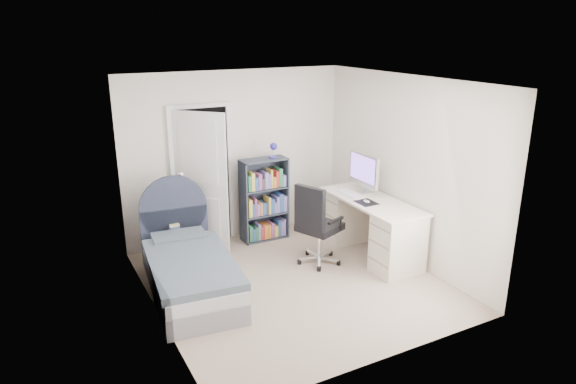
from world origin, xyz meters
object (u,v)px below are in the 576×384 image
bookcase (265,202)px  office_chair (316,221)px  nightstand (176,235)px  desk (370,225)px  bed (189,269)px  floor_lamp (181,224)px

bookcase → office_chair: size_ratio=1.31×
nightstand → office_chair: size_ratio=0.49×
nightstand → desk: desk is taller
bed → office_chair: bearing=-4.1°
floor_lamp → office_chair: (1.52, -1.04, 0.11)m
floor_lamp → office_chair: floor_lamp is taller
nightstand → bookcase: (1.39, 0.11, 0.22)m
office_chair → desk: bearing=-5.7°
nightstand → desk: 2.68m
floor_lamp → bed: bearing=-102.1°
bed → desk: 2.56m
bed → office_chair: size_ratio=1.82×
bed → floor_lamp: size_ratio=1.64×
desk → bookcase: bearing=130.6°
floor_lamp → bookcase: size_ratio=0.85×
bed → desk: bearing=-4.6°
bookcase → desk: bearing=-49.4°
desk → floor_lamp: bearing=154.5°
desk → office_chair: (-0.84, 0.08, 0.17)m
bed → desk: (2.55, -0.21, 0.17)m
floor_lamp → desk: bearing=-25.5°
office_chair → nightstand: bearing=147.3°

